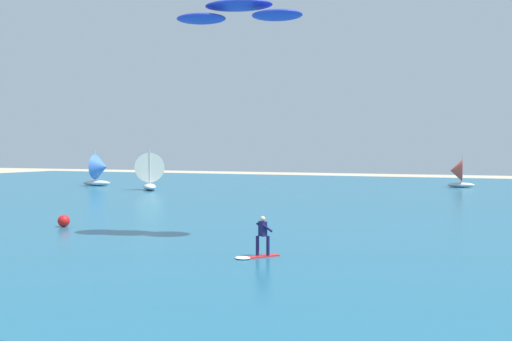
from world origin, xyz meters
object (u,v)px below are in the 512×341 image
(kite, at_px, (239,12))
(sailboat_far_left, at_px, (149,171))
(sailboat_anchored_offshore, at_px, (457,173))
(kitesurfer, at_px, (259,242))
(marker_buoy, at_px, (64,221))
(sailboat_mid_right, at_px, (100,170))

(kite, height_order, sailboat_far_left, kite)
(sailboat_anchored_offshore, bearing_deg, kitesurfer, -93.34)
(sailboat_far_left, bearing_deg, marker_buoy, -64.77)
(sailboat_far_left, xyz_separation_m, marker_buoy, (13.76, -29.19, -1.77))
(marker_buoy, bearing_deg, sailboat_anchored_offshore, 70.21)
(sailboat_far_left, relative_size, marker_buoy, 6.73)
(kitesurfer, distance_m, kite, 12.02)
(kitesurfer, distance_m, marker_buoy, 14.75)
(kitesurfer, xyz_separation_m, kite, (-3.13, 4.71, 10.61))
(kitesurfer, xyz_separation_m, marker_buoy, (-14.06, 4.44, -0.26))
(kitesurfer, distance_m, sailboat_mid_right, 53.03)
(sailboat_anchored_offshore, bearing_deg, sailboat_mid_right, -160.34)
(sailboat_mid_right, xyz_separation_m, marker_buoy, (23.44, -33.03, -1.65))
(kite, xyz_separation_m, sailboat_anchored_offshore, (6.16, 47.24, -9.52))
(sailboat_mid_right, bearing_deg, kitesurfer, -44.97)
(sailboat_far_left, bearing_deg, kite, -49.52)
(kite, xyz_separation_m, sailboat_far_left, (-24.69, 28.93, -9.09))
(kite, distance_m, sailboat_anchored_offshore, 48.58)
(sailboat_anchored_offshore, height_order, sailboat_mid_right, sailboat_mid_right)
(kitesurfer, relative_size, sailboat_anchored_offshore, 0.52)
(sailboat_anchored_offshore, bearing_deg, sailboat_far_left, -149.31)
(kitesurfer, distance_m, sailboat_far_left, 43.67)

